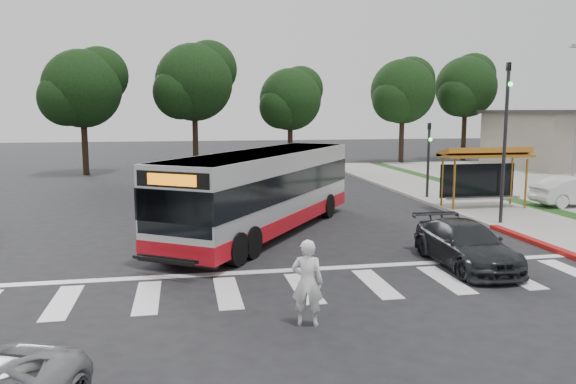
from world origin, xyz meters
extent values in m
plane|color=black|center=(0.00, 0.00, 0.00)|extent=(140.00, 140.00, 0.00)
cube|color=gray|center=(11.00, 8.00, 0.06)|extent=(4.00, 40.00, 0.12)
cube|color=#9E9991|center=(9.00, 8.00, 0.07)|extent=(0.30, 40.00, 0.15)
cube|color=maroon|center=(9.00, -2.00, 0.08)|extent=(0.32, 6.00, 0.15)
cube|color=silver|center=(0.00, -5.00, 0.01)|extent=(18.00, 2.60, 0.01)
cylinder|color=#9F5F1A|center=(9.00, 4.40, 1.27)|extent=(0.10, 0.10, 2.30)
cylinder|color=#9F5F1A|center=(12.60, 4.40, 1.27)|extent=(0.10, 0.10, 2.30)
cylinder|color=#9F5F1A|center=(9.00, 5.60, 1.27)|extent=(0.10, 0.10, 2.30)
cylinder|color=#9F5F1A|center=(12.60, 5.60, 1.27)|extent=(0.10, 0.10, 2.30)
cube|color=#9F5F1A|center=(10.80, 5.00, 2.57)|extent=(4.20, 1.60, 0.12)
cube|color=#9F5F1A|center=(10.80, 5.05, 2.72)|extent=(4.20, 1.32, 0.51)
cube|color=black|center=(10.80, 5.60, 1.32)|extent=(3.80, 0.06, 1.60)
cube|color=gray|center=(10.80, 5.00, 0.57)|extent=(3.60, 0.40, 0.08)
cylinder|color=black|center=(9.60, 1.50, 3.25)|extent=(0.14, 0.14, 6.50)
imported|color=black|center=(9.60, 1.50, 6.00)|extent=(0.16, 0.20, 1.00)
sphere|color=#19E533|center=(9.60, 1.32, 5.65)|extent=(0.18, 0.18, 0.18)
cylinder|color=black|center=(9.60, 8.50, 2.00)|extent=(0.14, 0.14, 4.00)
imported|color=black|center=(9.60, 8.50, 3.50)|extent=(0.16, 0.20, 1.00)
sphere|color=#19E533|center=(9.60, 8.32, 3.15)|extent=(0.18, 0.18, 0.18)
cube|color=gray|center=(23.45, 16.00, 9.00)|extent=(0.80, 0.35, 0.22)
cylinder|color=black|center=(16.00, 28.00, 2.30)|extent=(0.44, 0.44, 4.40)
sphere|color=black|center=(16.00, 28.00, 6.30)|extent=(5.60, 5.60, 5.60)
sphere|color=black|center=(17.12, 28.84, 7.30)|extent=(4.20, 4.20, 4.20)
sphere|color=black|center=(15.02, 27.30, 5.60)|extent=(3.92, 3.92, 3.92)
cylinder|color=black|center=(23.00, 30.00, 2.42)|extent=(0.44, 0.44, 4.84)
sphere|color=black|center=(23.00, 30.00, 6.82)|extent=(5.60, 5.60, 5.60)
sphere|color=black|center=(24.12, 30.84, 7.92)|extent=(4.20, 4.20, 4.20)
sphere|color=black|center=(22.02, 29.30, 6.05)|extent=(3.92, 3.92, 3.92)
cylinder|color=black|center=(-2.00, 26.00, 2.42)|extent=(0.44, 0.44, 4.84)
sphere|color=black|center=(-2.00, 26.00, 6.82)|extent=(6.00, 6.00, 6.00)
sphere|color=black|center=(-0.80, 26.90, 7.92)|extent=(4.50, 4.50, 4.50)
sphere|color=black|center=(-3.05, 25.25, 6.05)|extent=(4.20, 4.20, 4.20)
cylinder|color=black|center=(6.00, 28.00, 1.98)|extent=(0.44, 0.44, 3.96)
sphere|color=black|center=(6.00, 28.00, 5.58)|extent=(5.20, 5.20, 5.20)
sphere|color=black|center=(7.04, 28.78, 6.48)|extent=(3.90, 3.90, 3.90)
sphere|color=black|center=(5.09, 27.35, 4.95)|extent=(3.64, 3.64, 3.64)
cylinder|color=black|center=(-10.00, 24.00, 2.20)|extent=(0.44, 0.44, 4.40)
sphere|color=black|center=(-10.00, 24.00, 6.20)|extent=(5.60, 5.60, 5.60)
sphere|color=black|center=(-8.88, 24.84, 7.20)|extent=(4.20, 4.20, 4.20)
sphere|color=black|center=(-10.98, 23.30, 5.50)|extent=(3.92, 3.92, 3.92)
imported|color=white|center=(-0.47, -7.50, 0.95)|extent=(0.80, 0.65, 1.90)
imported|color=#212527|center=(5.22, -3.79, 0.65)|extent=(1.83, 4.50, 1.30)
camera|label=1|loc=(-3.05, -18.89, 4.61)|focal=35.00mm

